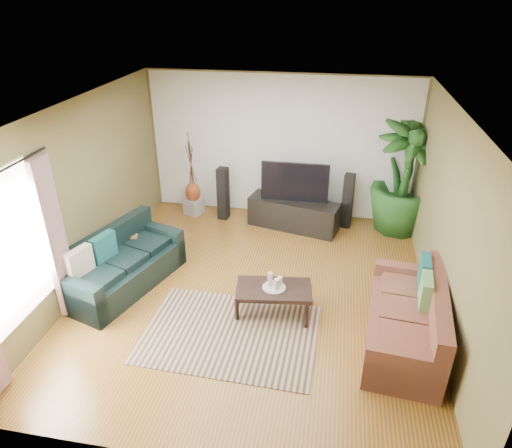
% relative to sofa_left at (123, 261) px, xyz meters
% --- Properties ---
extents(floor, '(5.50, 5.50, 0.00)m').
position_rel_sofa_left_xyz_m(floor, '(1.93, 0.14, -0.42)').
color(floor, brown).
rests_on(floor, ground).
extents(ceiling, '(5.50, 5.50, 0.00)m').
position_rel_sofa_left_xyz_m(ceiling, '(1.93, 0.14, 2.28)').
color(ceiling, white).
rests_on(ceiling, ground).
extents(wall_back, '(5.00, 0.00, 5.00)m').
position_rel_sofa_left_xyz_m(wall_back, '(1.93, 2.89, 0.93)').
color(wall_back, olive).
rests_on(wall_back, ground).
extents(wall_front, '(5.00, 0.00, 5.00)m').
position_rel_sofa_left_xyz_m(wall_front, '(1.93, -2.61, 0.93)').
color(wall_front, olive).
rests_on(wall_front, ground).
extents(wall_left, '(0.00, 5.50, 5.50)m').
position_rel_sofa_left_xyz_m(wall_left, '(-0.57, 0.14, 0.92)').
color(wall_left, olive).
rests_on(wall_left, ground).
extents(wall_right, '(0.00, 5.50, 5.50)m').
position_rel_sofa_left_xyz_m(wall_right, '(4.43, 0.14, 0.92)').
color(wall_right, olive).
rests_on(wall_right, ground).
extents(backwall_panel, '(4.90, 0.00, 4.90)m').
position_rel_sofa_left_xyz_m(backwall_panel, '(1.93, 2.88, 0.93)').
color(backwall_panel, white).
rests_on(backwall_panel, ground).
extents(window_pane, '(0.00, 1.80, 1.80)m').
position_rel_sofa_left_xyz_m(window_pane, '(-0.55, -1.46, 0.97)').
color(window_pane, white).
rests_on(window_pane, ground).
extents(curtain_far, '(0.08, 0.35, 2.20)m').
position_rel_sofa_left_xyz_m(curtain_far, '(-0.50, -0.71, 0.72)').
color(curtain_far, gray).
rests_on(curtain_far, ground).
extents(sofa_left, '(1.37, 2.08, 0.85)m').
position_rel_sofa_left_xyz_m(sofa_left, '(0.00, 0.00, 0.00)').
color(sofa_left, black).
rests_on(sofa_left, floor).
extents(sofa_right, '(1.06, 1.99, 0.85)m').
position_rel_sofa_left_xyz_m(sofa_right, '(3.97, -0.52, 0.00)').
color(sofa_right, brown).
rests_on(sofa_right, floor).
extents(area_rug, '(2.29, 1.65, 0.01)m').
position_rel_sofa_left_xyz_m(area_rug, '(1.79, -0.78, -0.42)').
color(area_rug, tan).
rests_on(area_rug, floor).
extents(coffee_table, '(1.08, 0.68, 0.42)m').
position_rel_sofa_left_xyz_m(coffee_table, '(2.28, -0.25, -0.22)').
color(coffee_table, black).
rests_on(coffee_table, floor).
extents(candle_tray, '(0.31, 0.31, 0.01)m').
position_rel_sofa_left_xyz_m(candle_tray, '(2.28, -0.25, -0.00)').
color(candle_tray, '#9C9C96').
rests_on(candle_tray, coffee_table).
extents(candle_tall, '(0.06, 0.06, 0.20)m').
position_rel_sofa_left_xyz_m(candle_tall, '(2.22, -0.22, 0.11)').
color(candle_tall, beige).
rests_on(candle_tall, candle_tray).
extents(candle_mid, '(0.06, 0.06, 0.16)m').
position_rel_sofa_left_xyz_m(candle_mid, '(2.32, -0.29, 0.08)').
color(candle_mid, beige).
rests_on(candle_mid, candle_tray).
extents(candle_short, '(0.06, 0.06, 0.13)m').
position_rel_sofa_left_xyz_m(candle_short, '(2.35, -0.19, 0.07)').
color(candle_short, beige).
rests_on(candle_short, candle_tray).
extents(tv_stand, '(1.72, 0.88, 0.55)m').
position_rel_sofa_left_xyz_m(tv_stand, '(2.28, 2.30, -0.15)').
color(tv_stand, black).
rests_on(tv_stand, floor).
extents(television, '(1.21, 0.07, 0.72)m').
position_rel_sofa_left_xyz_m(television, '(2.28, 2.32, 0.48)').
color(television, black).
rests_on(television, tv_stand).
extents(speaker_left, '(0.21, 0.23, 1.02)m').
position_rel_sofa_left_xyz_m(speaker_left, '(0.91, 2.46, 0.09)').
color(speaker_left, black).
rests_on(speaker_left, floor).
extents(speaker_right, '(0.22, 0.23, 1.03)m').
position_rel_sofa_left_xyz_m(speaker_right, '(3.24, 2.54, 0.09)').
color(speaker_right, black).
rests_on(speaker_right, floor).
extents(potted_plant, '(1.43, 1.43, 2.05)m').
position_rel_sofa_left_xyz_m(potted_plant, '(4.18, 2.59, 0.60)').
color(potted_plant, '#194316').
rests_on(potted_plant, floor).
extents(plant_pot, '(0.38, 0.38, 0.29)m').
position_rel_sofa_left_xyz_m(plant_pot, '(4.18, 2.59, -0.28)').
color(plant_pot, black).
rests_on(plant_pot, floor).
extents(pedestal, '(0.40, 0.40, 0.31)m').
position_rel_sofa_left_xyz_m(pedestal, '(0.28, 2.55, -0.27)').
color(pedestal, gray).
rests_on(pedestal, floor).
extents(vase, '(0.28, 0.28, 0.40)m').
position_rel_sofa_left_xyz_m(vase, '(0.28, 2.55, 0.03)').
color(vase, '#8F3E1A').
rests_on(vase, pedestal).
extents(side_table, '(0.65, 0.65, 0.55)m').
position_rel_sofa_left_xyz_m(side_table, '(-0.32, 0.68, -0.15)').
color(side_table, brown).
rests_on(side_table, floor).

